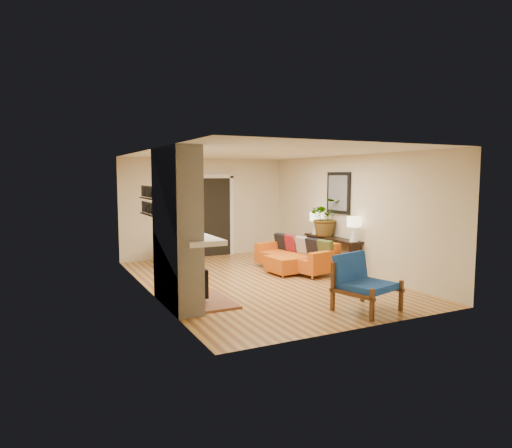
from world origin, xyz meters
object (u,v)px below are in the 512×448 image
object	(u,v)px
dining_table	(177,244)
lamp_far	(316,220)
lamp_near	(354,226)
sofa	(298,256)
blue_chair	(361,280)
console_table	(332,244)
houseplant	(326,217)
ottoman	(287,264)

from	to	relation	value
dining_table	lamp_far	world-z (taller)	lamp_far
lamp_near	sofa	bearing A→B (deg)	132.11
blue_chair	console_table	distance (m)	3.28
lamp_near	lamp_far	bearing A→B (deg)	90.00
dining_table	console_table	size ratio (longest dim) A/B	0.84
sofa	houseplant	distance (m)	1.18
sofa	console_table	bearing A→B (deg)	-9.73
console_table	houseplant	bearing A→B (deg)	92.25
ottoman	dining_table	xyz separation A→B (m)	(-1.91, 1.90, 0.31)
sofa	ottoman	distance (m)	0.47
sofa	lamp_near	xyz separation A→B (m)	(0.83, -0.92, 0.73)
sofa	console_table	world-z (taller)	sofa
ottoman	lamp_near	world-z (taller)	lamp_near
sofa	lamp_far	xyz separation A→B (m)	(0.83, 0.54, 0.73)
lamp_far	houseplant	world-z (taller)	houseplant
dining_table	lamp_far	bearing A→B (deg)	-20.08
sofa	lamp_near	distance (m)	1.44
dining_table	lamp_near	xyz separation A→B (m)	(3.15, -2.62, 0.53)
sofa	blue_chair	xyz separation A→B (m)	(-0.69, -3.05, 0.15)
dining_table	console_table	xyz separation A→B (m)	(3.15, -1.84, 0.04)
sofa	console_table	xyz separation A→B (m)	(0.83, -0.14, 0.24)
console_table	lamp_near	distance (m)	0.92
ottoman	sofa	bearing A→B (deg)	27.14
console_table	lamp_near	xyz separation A→B (m)	(0.00, -0.78, 0.49)
ottoman	houseplant	xyz separation A→B (m)	(1.23, 0.32, 0.95)
lamp_near	lamp_far	world-z (taller)	same
houseplant	sofa	bearing A→B (deg)	-172.30
ottoman	houseplant	world-z (taller)	houseplant
blue_chair	lamp_far	size ratio (longest dim) A/B	1.93
sofa	ottoman	xyz separation A→B (m)	(-0.41, -0.21, -0.12)
sofa	blue_chair	distance (m)	3.13
lamp_near	lamp_far	distance (m)	1.46
blue_chair	houseplant	world-z (taller)	houseplant
sofa	lamp_far	world-z (taller)	lamp_far
console_table	lamp_near	bearing A→B (deg)	-90.00
ottoman	dining_table	bearing A→B (deg)	135.12
blue_chair	lamp_near	bearing A→B (deg)	54.33
dining_table	sofa	bearing A→B (deg)	-36.13
blue_chair	houseplant	xyz separation A→B (m)	(1.52, 3.16, 0.69)
lamp_far	blue_chair	bearing A→B (deg)	-113.02
dining_table	lamp_far	xyz separation A→B (m)	(3.15, -1.15, 0.53)
ottoman	blue_chair	size ratio (longest dim) A/B	0.78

